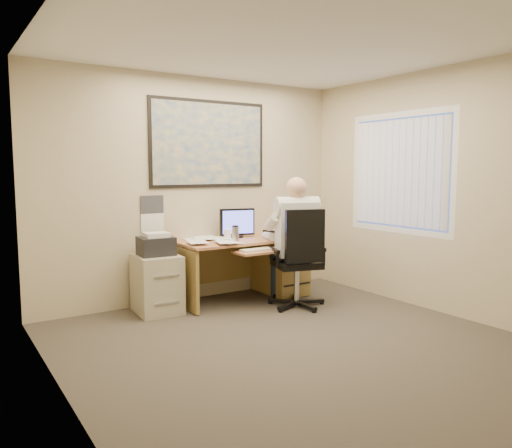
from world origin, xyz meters
TOP-DOWN VIEW (x-y plane):
  - room_shell at (0.00, 0.00)m, footprint 4.00×4.50m
  - desk at (0.76, 1.90)m, footprint 1.60×0.97m
  - world_map at (0.18, 2.23)m, footprint 1.56×0.03m
  - wall_calendar at (-0.57, 2.24)m, footprint 0.28×0.01m
  - window_blinds at (1.97, 0.80)m, footprint 0.06×1.40m
  - filing_cabinet at (-0.66, 1.92)m, footprint 0.50×0.58m
  - office_chair at (0.81, 1.20)m, footprint 0.86×0.86m
  - person at (0.80, 1.29)m, footprint 0.89×1.07m

SIDE VIEW (x-z plane):
  - office_chair at x=0.81m, z-range -0.24..0.91m
  - filing_cabinet at x=-0.66m, z-range -0.07..0.84m
  - desk at x=0.76m, z-range -0.11..0.99m
  - person at x=0.80m, z-range 0.00..1.50m
  - wall_calendar at x=-0.57m, z-range 0.87..1.29m
  - room_shell at x=0.00m, z-range 0.00..2.70m
  - window_blinds at x=1.97m, z-range 0.90..2.20m
  - world_map at x=0.18m, z-range 1.37..2.43m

